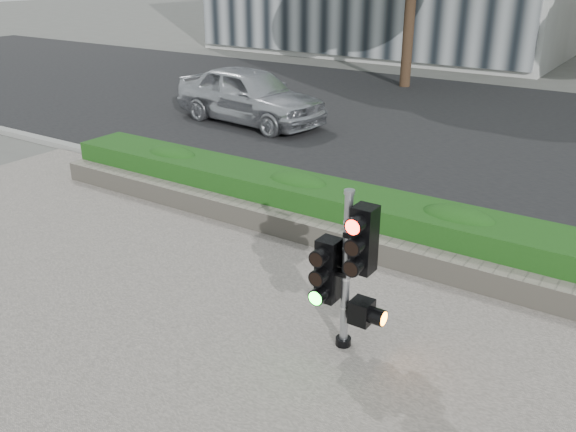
{
  "coord_description": "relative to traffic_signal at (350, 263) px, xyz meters",
  "views": [
    {
      "loc": [
        3.88,
        -5.37,
        4.02
      ],
      "look_at": [
        -0.1,
        0.6,
        1.01
      ],
      "focal_mm": 38.0,
      "sensor_mm": 36.0,
      "label": 1
    }
  ],
  "objects": [
    {
      "name": "hedge",
      "position": [
        -1.22,
        2.74,
        -0.69
      ],
      "size": [
        12.0,
        1.0,
        0.68
      ],
      "primitive_type": "cube",
      "color": "#2B7022",
      "rests_on": "sidewalk"
    },
    {
      "name": "traffic_signal",
      "position": [
        0.0,
        0.0,
        0.0
      ],
      "size": [
        0.64,
        0.46,
        1.86
      ],
      "rotation": [
        0.0,
        0.0,
        -0.01
      ],
      "color": "black",
      "rests_on": "sidewalk"
    },
    {
      "name": "road",
      "position": [
        -1.22,
        10.19,
        -1.05
      ],
      "size": [
        60.0,
        13.0,
        0.02
      ],
      "primitive_type": "cube",
      "color": "black",
      "rests_on": "ground"
    },
    {
      "name": "car_silver",
      "position": [
        -7.08,
        7.62,
        -0.3
      ],
      "size": [
        4.52,
        2.26,
        1.48
      ],
      "primitive_type": "imported",
      "rotation": [
        0.0,
        0.0,
        1.45
      ],
      "color": "silver",
      "rests_on": "road"
    },
    {
      "name": "curb",
      "position": [
        -1.22,
        3.34,
        -1.0
      ],
      "size": [
        60.0,
        0.25,
        0.12
      ],
      "primitive_type": "cube",
      "color": "gray",
      "rests_on": "ground"
    },
    {
      "name": "stone_wall",
      "position": [
        -1.22,
        2.09,
        -0.86
      ],
      "size": [
        12.0,
        0.32,
        0.34
      ],
      "primitive_type": "cube",
      "color": "gray",
      "rests_on": "sidewalk"
    },
    {
      "name": "sidewalk",
      "position": [
        -1.22,
        -2.31,
        -1.04
      ],
      "size": [
        16.0,
        11.0,
        0.03
      ],
      "primitive_type": "cube",
      "color": "#9E9389",
      "rests_on": "ground"
    },
    {
      "name": "ground",
      "position": [
        -1.22,
        0.19,
        -1.06
      ],
      "size": [
        120.0,
        120.0,
        0.0
      ],
      "primitive_type": "plane",
      "color": "#51514C",
      "rests_on": "ground"
    }
  ]
}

